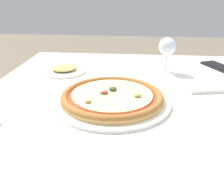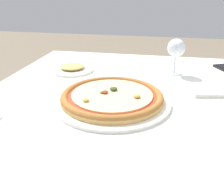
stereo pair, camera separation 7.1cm
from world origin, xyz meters
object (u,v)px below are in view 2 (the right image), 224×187
object	(u,v)px
pizza_plate	(112,98)
side_plate	(73,68)
wine_glass_far_left	(176,49)
dining_table	(173,119)

from	to	relation	value
pizza_plate	side_plate	xyz separation A→B (m)	(-0.22, 0.27, -0.01)
pizza_plate	wine_glass_far_left	xyz separation A→B (m)	(0.19, 0.32, 0.08)
dining_table	pizza_plate	xyz separation A→B (m)	(-0.19, -0.10, 0.10)
dining_table	side_plate	xyz separation A→B (m)	(-0.41, 0.17, 0.10)
side_plate	pizza_plate	bearing A→B (deg)	-50.84
wine_glass_far_left	pizza_plate	bearing A→B (deg)	-121.32
dining_table	wine_glass_far_left	world-z (taller)	wine_glass_far_left
wine_glass_far_left	side_plate	world-z (taller)	wine_glass_far_left
dining_table	pizza_plate	size ratio (longest dim) A/B	3.58
pizza_plate	wine_glass_far_left	bearing A→B (deg)	58.68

